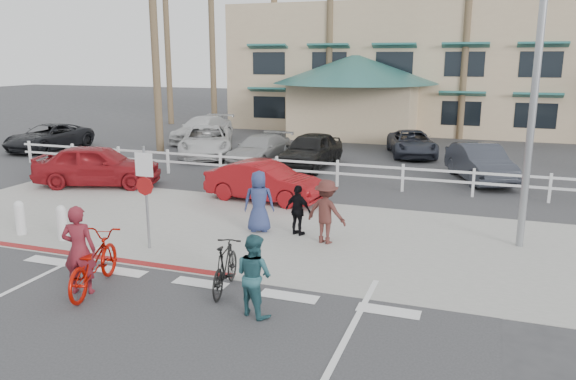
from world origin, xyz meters
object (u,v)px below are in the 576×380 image
at_px(car_white_sedan, 264,181).
at_px(sign_post, 146,192).
at_px(bike_red, 93,263).
at_px(car_red_compact, 98,165).
at_px(bike_black, 225,267).

bearing_deg(car_white_sedan, sign_post, 177.54).
relative_size(bike_red, car_red_compact, 0.48).
bearing_deg(bike_red, sign_post, -95.96).
xyz_separation_m(bike_red, bike_black, (2.60, 0.83, -0.05)).
distance_m(bike_red, car_red_compact, 10.10).
bearing_deg(bike_black, bike_red, 7.73).
distance_m(bike_black, car_red_compact, 11.31).
xyz_separation_m(sign_post, bike_black, (2.97, -1.75, -0.93)).
bearing_deg(car_red_compact, bike_black, -147.24).
xyz_separation_m(bike_red, car_white_sedan, (0.57, 8.04, 0.08)).
bearing_deg(sign_post, car_white_sedan, 80.28).
height_order(bike_red, bike_black, bike_red).
bearing_deg(bike_red, car_red_compact, -66.80).
relative_size(sign_post, car_red_compact, 0.63).
distance_m(sign_post, car_white_sedan, 5.59).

